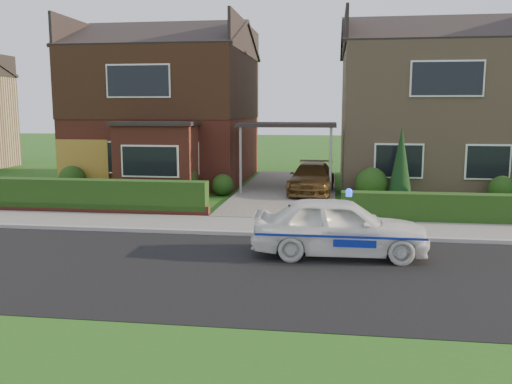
# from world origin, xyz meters

# --- Properties ---
(ground) EXTENTS (120.00, 120.00, 0.00)m
(ground) POSITION_xyz_m (0.00, 0.00, 0.00)
(ground) COLOR #1F5416
(ground) RESTS_ON ground
(road) EXTENTS (60.00, 6.00, 0.02)m
(road) POSITION_xyz_m (0.00, 0.00, 0.00)
(road) COLOR black
(road) RESTS_ON ground
(kerb) EXTENTS (60.00, 0.16, 0.12)m
(kerb) POSITION_xyz_m (0.00, 3.05, 0.06)
(kerb) COLOR #9E9993
(kerb) RESTS_ON ground
(sidewalk) EXTENTS (60.00, 2.00, 0.10)m
(sidewalk) POSITION_xyz_m (0.00, 4.10, 0.05)
(sidewalk) COLOR slate
(sidewalk) RESTS_ON ground
(driveway) EXTENTS (3.80, 12.00, 0.12)m
(driveway) POSITION_xyz_m (0.00, 11.00, 0.06)
(driveway) COLOR #666059
(driveway) RESTS_ON ground
(house_left) EXTENTS (7.50, 9.53, 7.25)m
(house_left) POSITION_xyz_m (-5.78, 13.90, 3.81)
(house_left) COLOR brown
(house_left) RESTS_ON ground
(house_right) EXTENTS (7.50, 8.06, 7.25)m
(house_right) POSITION_xyz_m (5.80, 13.99, 3.66)
(house_right) COLOR #8F7157
(house_right) RESTS_ON ground
(carport_link) EXTENTS (3.80, 3.00, 2.77)m
(carport_link) POSITION_xyz_m (0.00, 10.95, 2.66)
(carport_link) COLOR black
(carport_link) RESTS_ON ground
(garage_door) EXTENTS (2.20, 0.10, 2.10)m
(garage_door) POSITION_xyz_m (-8.25, 9.96, 1.05)
(garage_door) COLOR olive
(garage_door) RESTS_ON ground
(dwarf_wall) EXTENTS (7.70, 0.25, 0.36)m
(dwarf_wall) POSITION_xyz_m (-5.80, 5.30, 0.18)
(dwarf_wall) COLOR brown
(dwarf_wall) RESTS_ON ground
(hedge_left) EXTENTS (7.50, 0.55, 0.90)m
(hedge_left) POSITION_xyz_m (-5.80, 5.45, 0.00)
(hedge_left) COLOR black
(hedge_left) RESTS_ON ground
(hedge_right) EXTENTS (7.50, 0.55, 0.80)m
(hedge_right) POSITION_xyz_m (5.80, 5.35, 0.00)
(hedge_right) COLOR black
(hedge_right) RESTS_ON ground
(shrub_left_far) EXTENTS (1.08, 1.08, 1.08)m
(shrub_left_far) POSITION_xyz_m (-8.50, 9.50, 0.54)
(shrub_left_far) COLOR black
(shrub_left_far) RESTS_ON ground
(shrub_left_mid) EXTENTS (1.32, 1.32, 1.32)m
(shrub_left_mid) POSITION_xyz_m (-4.00, 9.30, 0.66)
(shrub_left_mid) COLOR black
(shrub_left_mid) RESTS_ON ground
(shrub_left_near) EXTENTS (0.84, 0.84, 0.84)m
(shrub_left_near) POSITION_xyz_m (-2.40, 9.60, 0.42)
(shrub_left_near) COLOR black
(shrub_left_near) RESTS_ON ground
(shrub_right_near) EXTENTS (1.20, 1.20, 1.20)m
(shrub_right_near) POSITION_xyz_m (3.20, 9.40, 0.60)
(shrub_right_near) COLOR black
(shrub_right_near) RESTS_ON ground
(shrub_right_mid) EXTENTS (0.96, 0.96, 0.96)m
(shrub_right_mid) POSITION_xyz_m (7.80, 9.50, 0.48)
(shrub_right_mid) COLOR black
(shrub_right_mid) RESTS_ON ground
(conifer_a) EXTENTS (0.90, 0.90, 2.60)m
(conifer_a) POSITION_xyz_m (4.20, 9.20, 1.30)
(conifer_a) COLOR black
(conifer_a) RESTS_ON ground
(police_car) EXTENTS (3.63, 4.00, 1.51)m
(police_car) POSITION_xyz_m (1.95, 1.43, 0.67)
(police_car) COLOR white
(police_car) RESTS_ON ground
(driveway_car) EXTENTS (1.80, 3.98, 1.13)m
(driveway_car) POSITION_xyz_m (1.00, 10.10, 0.69)
(driveway_car) COLOR brown
(driveway_car) RESTS_ON driveway
(potted_plant_a) EXTENTS (0.49, 0.36, 0.86)m
(potted_plant_a) POSITION_xyz_m (-3.14, 7.29, 0.43)
(potted_plant_a) COLOR gray
(potted_plant_a) RESTS_ON ground
(potted_plant_b) EXTENTS (0.53, 0.52, 0.75)m
(potted_plant_b) POSITION_xyz_m (-4.73, 7.92, 0.38)
(potted_plant_b) COLOR gray
(potted_plant_b) RESTS_ON ground
(potted_plant_c) EXTENTS (0.49, 0.49, 0.75)m
(potted_plant_c) POSITION_xyz_m (-3.10, 6.00, 0.37)
(potted_plant_c) COLOR gray
(potted_plant_c) RESTS_ON ground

